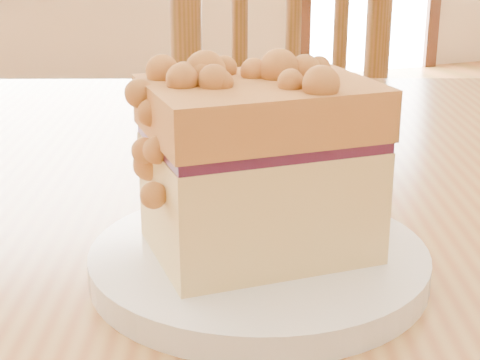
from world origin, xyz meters
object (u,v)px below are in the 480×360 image
object	(u,v)px
cafe_table_main	(415,292)
cafe_chair_main	(222,196)
plate	(259,262)
cake_slice	(259,160)

from	to	relation	value
cafe_table_main	cafe_chair_main	size ratio (longest dim) A/B	1.49
plate	cake_slice	distance (m)	0.06
cafe_table_main	plate	bearing A→B (deg)	-132.42
cafe_chair_main	plate	distance (m)	0.81
cafe_chair_main	cake_slice	distance (m)	0.83
plate	cafe_table_main	bearing A→B (deg)	26.90
cake_slice	cafe_table_main	bearing A→B (deg)	28.03
cafe_chair_main	plate	xyz separation A→B (m)	(-0.24, -0.73, 0.25)
cafe_table_main	cake_slice	bearing A→B (deg)	-132.50
cafe_chair_main	cake_slice	world-z (taller)	cafe_chair_main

